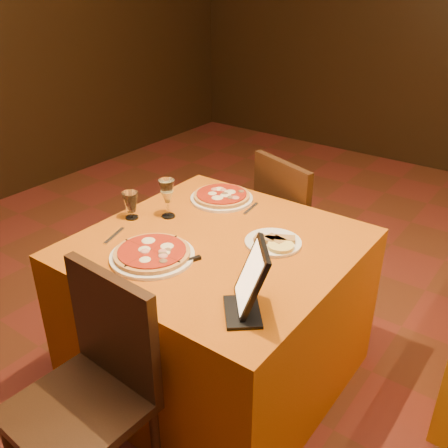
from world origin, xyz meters
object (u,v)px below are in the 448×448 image
Objects in this scene: pizza_near at (152,254)px; wine_glass at (167,198)px; pizza_far at (222,197)px; chair_main_near at (77,409)px; main_table at (218,312)px; chair_main_far at (304,230)px; tablet at (251,277)px; water_glass at (131,206)px.

wine_glass is (-0.20, 0.31, 0.08)m from pizza_near.
chair_main_near is at bearing -78.12° from pizza_far.
pizza_near is 0.63m from pizza_far.
pizza_far is at bearing 124.29° from main_table.
chair_main_far is at bearing 66.56° from wine_glass.
pizza_near and pizza_far have the same top height.
chair_main_far is 0.92m from wine_glass.
chair_main_near is at bearing -76.23° from tablet.
wine_glass is 0.78× the size of tablet.
pizza_far is 0.32m from wine_glass.
water_glass reaches higher than pizza_far.
chair_main_far is 1.05m from water_glass.
tablet is (0.83, -0.23, 0.06)m from water_glass.
main_table is 3.48× the size of pizza_far.
pizza_near is 1.09× the size of pizza_far.
chair_main_near is at bearing -68.74° from wine_glass.
wine_glass is (-0.33, 0.05, 0.47)m from main_table.
pizza_far is at bearing -177.13° from tablet.
chair_main_far is at bearing 90.00° from main_table.
main_table is at bearing -168.94° from tablet.
wine_glass reaches higher than pizza_near.
tablet reaches higher than pizza_near.
pizza_far is 1.66× the size of wine_glass.
main_table is 0.68m from tablet.
water_glass reaches higher than pizza_near.
wine_glass is at bearing 85.76° from chair_main_far.
water_glass is 0.86m from tablet.
pizza_near is 1.41× the size of tablet.
chair_main_far reaches higher than pizza_far.
water_glass is at bearing -172.79° from main_table.
pizza_near is 1.82× the size of wine_glass.
pizza_near is at bearing -57.85° from wine_glass.
wine_glass reaches higher than main_table.
tablet is (0.37, 0.51, 0.41)m from chair_main_near.
water_glass is at bearing -117.48° from pizza_far.
chair_main_near is 1.62m from chair_main_far.
water_glass is at bearing 148.11° from pizza_near.
chair_main_near is at bearing -58.23° from water_glass.
pizza_far is at bearing 73.58° from wine_glass.
tablet is (0.50, -0.03, 0.10)m from pizza_near.
wine_glass is 0.17m from water_glass.
chair_main_far is at bearing 62.43° from water_glass.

